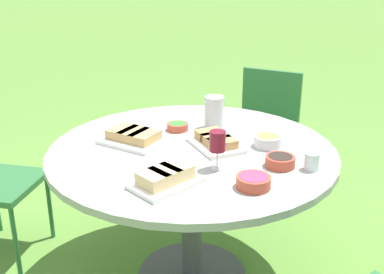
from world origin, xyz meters
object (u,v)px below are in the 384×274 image
chair_near_left (265,122)px  handbag (116,171)px  wine_glass (217,142)px  dining_table (192,168)px  water_pitcher (214,112)px

chair_near_left → handbag: chair_near_left is taller
wine_glass → handbag: 1.68m
handbag → chair_near_left: bearing=159.1°
chair_near_left → handbag: (1.04, -0.40, -0.40)m
dining_table → chair_near_left: 1.21m
chair_near_left → wine_glass: wine_glass is taller
water_pitcher → handbag: size_ratio=0.49×
chair_near_left → water_pitcher: 0.94m
dining_table → handbag: dining_table is taller
chair_near_left → handbag: bearing=-20.9°
dining_table → handbag: 1.34m
dining_table → water_pitcher: 0.38m
chair_near_left → wine_glass: bearing=51.8°
water_pitcher → wine_glass: (0.20, 0.50, 0.04)m
dining_table → water_pitcher: water_pitcher is taller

